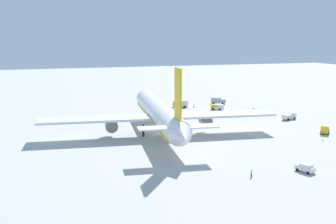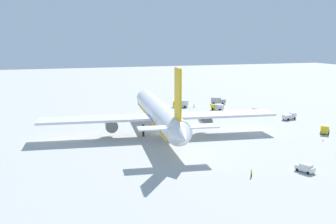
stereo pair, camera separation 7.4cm
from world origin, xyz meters
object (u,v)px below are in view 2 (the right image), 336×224
at_px(service_truck_1, 218,100).
at_px(ground_worker_3, 251,173).
at_px(service_truck_2, 289,116).
at_px(ground_worker_2, 239,112).
at_px(service_van, 305,168).
at_px(baggage_cart_0, 255,110).
at_px(ground_worker_0, 194,106).
at_px(airliner, 159,113).
at_px(service_truck_3, 325,129).
at_px(traffic_cone_0, 323,140).
at_px(service_truck_4, 181,103).
at_px(traffic_cone_2, 189,108).
at_px(traffic_cone_1, 155,109).
at_px(service_truck_0, 218,107).

height_order(service_truck_1, ground_worker_3, service_truck_1).
xyz_separation_m(service_truck_2, ground_worker_2, (15.26, 13.06, -0.41)).
height_order(service_van, ground_worker_3, service_van).
height_order(baggage_cart_0, ground_worker_3, ground_worker_3).
xyz_separation_m(service_van, ground_worker_0, (88.12, -8.78, -0.21)).
xyz_separation_m(service_truck_1, baggage_cart_0, (-23.25, -5.97, -0.81)).
relative_size(airliner, service_truck_1, 11.31).
bearing_deg(service_truck_3, ground_worker_3, 123.48).
relative_size(ground_worker_0, ground_worker_2, 0.93).
height_order(service_van, traffic_cone_0, service_van).
bearing_deg(service_truck_4, traffic_cone_2, -164.20).
height_order(service_truck_1, ground_worker_2, service_truck_1).
bearing_deg(service_truck_1, ground_worker_0, 111.95).
height_order(ground_worker_2, traffic_cone_1, ground_worker_2).
bearing_deg(airliner, service_truck_3, -107.32).
bearing_deg(airliner, traffic_cone_1, -15.31).
xyz_separation_m(service_truck_0, ground_worker_2, (-11.66, -3.67, -0.52)).
height_order(service_truck_1, service_truck_3, service_truck_1).
bearing_deg(airliner, traffic_cone_0, -118.58).
height_order(service_truck_1, ground_worker_0, service_truck_1).
distance_m(airliner, baggage_cart_0, 56.05).
bearing_deg(service_truck_3, service_truck_2, -6.46).
height_order(service_truck_2, traffic_cone_1, service_truck_2).
distance_m(airliner, service_truck_2, 54.09).
bearing_deg(ground_worker_0, service_truck_1, -68.05).
distance_m(service_truck_1, ground_worker_3, 99.80).
bearing_deg(traffic_cone_0, service_truck_3, -42.36).
bearing_deg(airliner, ground_worker_3, -170.61).
bearing_deg(service_truck_2, traffic_cone_1, 48.10).
xyz_separation_m(service_truck_0, service_truck_1, (14.71, -7.14, 0.23)).
distance_m(ground_worker_0, traffic_cone_1, 17.56).
distance_m(service_truck_0, service_truck_2, 31.70).
relative_size(service_truck_4, ground_worker_2, 3.95).
relative_size(service_truck_3, traffic_cone_0, 10.11).
bearing_deg(service_truck_1, service_truck_4, 98.16).
distance_m(service_truck_3, ground_worker_3, 52.13).
distance_m(service_truck_0, ground_worker_2, 12.24).
relative_size(baggage_cart_0, traffic_cone_1, 5.69).
bearing_deg(traffic_cone_2, service_truck_2, -140.70).
bearing_deg(traffic_cone_2, service_truck_4, 15.80).
bearing_deg(service_truck_2, ground_worker_2, 40.55).
distance_m(ground_worker_0, ground_worker_3, 89.90).
height_order(service_truck_1, baggage_cart_0, service_truck_1).
bearing_deg(ground_worker_2, ground_worker_0, 27.76).
bearing_deg(service_truck_0, service_van, 168.61).
bearing_deg(service_truck_4, ground_worker_2, -146.39).
distance_m(service_truck_1, traffic_cone_0, 72.08).
bearing_deg(ground_worker_3, service_truck_0, -20.53).
xyz_separation_m(ground_worker_3, traffic_cone_2, (84.42, -18.89, -0.62)).
xyz_separation_m(service_truck_1, traffic_cone_0, (-72.06, 0.17, -1.37)).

